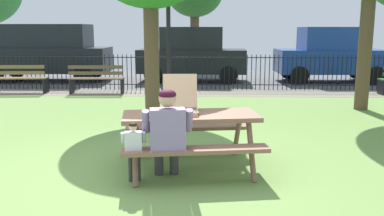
# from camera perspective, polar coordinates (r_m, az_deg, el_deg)

# --- Properties ---
(ground) EXTENTS (28.00, 12.08, 0.02)m
(ground) POSITION_cam_1_polar(r_m,az_deg,el_deg) (7.44, -5.52, -4.13)
(ground) COLOR #72974B
(cobblestone_walkway) EXTENTS (28.00, 1.40, 0.01)m
(cobblestone_walkway) POSITION_cam_1_polar(r_m,az_deg,el_deg) (12.66, -2.45, 2.05)
(cobblestone_walkway) COLOR gray
(street_asphalt) EXTENTS (28.00, 6.21, 0.01)m
(street_asphalt) POSITION_cam_1_polar(r_m,az_deg,el_deg) (16.42, -1.46, 4.02)
(street_asphalt) COLOR #515154
(picnic_table_foreground) EXTENTS (1.99, 1.72, 0.79)m
(picnic_table_foreground) POSITION_cam_1_polar(r_m,az_deg,el_deg) (5.63, -0.20, -2.52)
(picnic_table_foreground) COLOR #885D48
(picnic_table_foreground) RESTS_ON ground
(pizza_box_open) EXTENTS (0.51, 0.60, 0.50)m
(pizza_box_open) POSITION_cam_1_polar(r_m,az_deg,el_deg) (5.67, -1.63, 0.57)
(pizza_box_open) COLOR tan
(pizza_box_open) RESTS_ON picnic_table_foreground
(pizza_slice_on_table) EXTENTS (0.23, 0.20, 0.02)m
(pizza_slice_on_table) POSITION_cam_1_polar(r_m,az_deg,el_deg) (5.61, -5.94, -0.75)
(pizza_slice_on_table) COLOR #F3DA75
(pizza_slice_on_table) RESTS_ON picnic_table_foreground
(adult_at_table) EXTENTS (0.63, 0.63, 1.19)m
(adult_at_table) POSITION_cam_1_polar(r_m,az_deg,el_deg) (5.11, -3.38, -3.23)
(adult_at_table) COLOR #3A3A3A
(adult_at_table) RESTS_ON ground
(child_at_table) EXTENTS (0.31, 0.30, 0.80)m
(child_at_table) POSITION_cam_1_polar(r_m,az_deg,el_deg) (5.11, -7.97, -5.20)
(child_at_table) COLOR #373737
(child_at_table) RESTS_ON ground
(iron_fence_streetside) EXTENTS (18.42, 0.03, 1.12)m
(iron_fence_streetside) POSITION_cam_1_polar(r_m,az_deg,el_deg) (13.28, -2.24, 4.94)
(iron_fence_streetside) COLOR black
(iron_fence_streetside) RESTS_ON ground
(park_bench_left) EXTENTS (1.62, 0.56, 0.85)m
(park_bench_left) POSITION_cam_1_polar(r_m,az_deg,el_deg) (13.63, -22.46, 3.65)
(park_bench_left) COLOR brown
(park_bench_left) RESTS_ON ground
(park_bench_center) EXTENTS (1.61, 0.52, 0.85)m
(park_bench_center) POSITION_cam_1_polar(r_m,az_deg,el_deg) (12.85, -12.88, 3.81)
(park_bench_center) COLOR brown
(park_bench_center) RESTS_ON ground
(lamp_post_walkway) EXTENTS (0.28, 0.28, 4.34)m
(lamp_post_walkway) POSITION_cam_1_polar(r_m,az_deg,el_deg) (11.91, -3.27, 14.20)
(lamp_post_walkway) COLOR black
(lamp_post_walkway) RESTS_ON ground
(parked_car_left) EXTENTS (4.64, 2.03, 2.08)m
(parked_car_left) POSITION_cam_1_polar(r_m,az_deg,el_deg) (16.54, -19.25, 7.32)
(parked_car_left) COLOR black
(parked_car_left) RESTS_ON ground
(parked_car_center) EXTENTS (3.98, 1.99, 1.98)m
(parked_car_center) POSITION_cam_1_polar(r_m,az_deg,el_deg) (15.46, 0.06, 7.39)
(parked_car_center) COLOR black
(parked_car_center) RESTS_ON ground
(parked_car_right) EXTENTS (3.95, 1.93, 1.98)m
(parked_car_right) POSITION_cam_1_polar(r_m,az_deg,el_deg) (16.11, 18.46, 6.99)
(parked_car_right) COLOR navy
(parked_car_right) RESTS_ON ground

